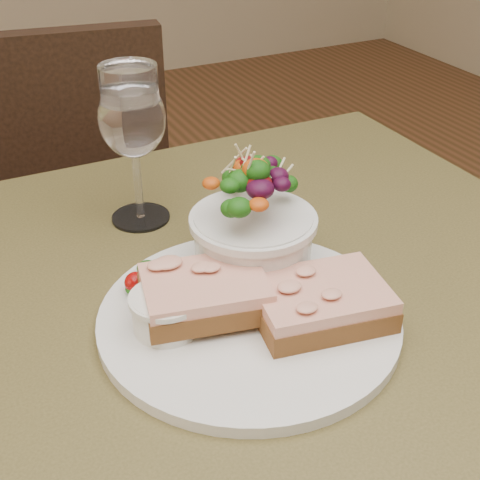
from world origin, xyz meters
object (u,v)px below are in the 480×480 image
ramekin (166,310)px  salad_bowl (253,218)px  dinner_plate (249,318)px  wine_glass (132,123)px  sandwich_front (320,302)px  sandwich_back (205,293)px  cafe_table (257,383)px  chair_far (64,300)px

ramekin → salad_bowl: 0.13m
dinner_plate → wine_glass: bearing=96.4°
sandwich_front → sandwich_back: sandwich_back is taller
sandwich_front → salad_bowl: size_ratio=1.08×
cafe_table → wine_glass: (-0.05, 0.22, 0.22)m
dinner_plate → sandwich_back: size_ratio=2.21×
ramekin → salad_bowl: bearing=24.9°
wine_glass → salad_bowl: bearing=-68.6°
cafe_table → dinner_plate: bearing=-137.5°
chair_far → wine_glass: (0.03, -0.51, 0.58)m
sandwich_back → ramekin: size_ratio=2.10×
chair_far → salad_bowl: 0.87m
chair_far → sandwich_back: chair_far is taller
dinner_plate → salad_bowl: 0.10m
chair_far → dinner_plate: bearing=103.2°
sandwich_front → ramekin: size_ratio=2.21×
sandwich_back → wine_glass: wine_glass is taller
sandwich_back → salad_bowl: 0.10m
dinner_plate → salad_bowl: (0.04, 0.07, 0.07)m
dinner_plate → sandwich_back: 0.05m
sandwich_back → salad_bowl: (0.08, 0.05, 0.04)m
sandwich_back → sandwich_front: bearing=-16.5°
cafe_table → sandwich_front: (0.04, -0.05, 0.13)m
chair_far → sandwich_front: (0.12, -0.78, 0.49)m
sandwich_front → sandwich_back: (-0.09, 0.05, 0.01)m
ramekin → wine_glass: size_ratio=0.35×
chair_far → salad_bowl: (0.10, -0.68, 0.53)m
ramekin → wine_glass: wine_glass is taller
chair_far → ramekin: bearing=97.2°
cafe_table → wine_glass: wine_glass is taller
cafe_table → chair_far: chair_far is taller
chair_far → dinner_plate: 0.88m
salad_bowl → wine_glass: bearing=111.4°
dinner_plate → sandwich_back: sandwich_back is taller
chair_far → sandwich_back: 0.88m
chair_far → wine_glass: 0.77m
wine_glass → dinner_plate: bearing=-83.6°
chair_far → sandwich_front: bearing=107.1°
sandwich_front → sandwich_back: 0.11m
sandwich_front → ramekin: ramekin is taller
sandwich_back → cafe_table: bearing=12.0°
cafe_table → salad_bowl: 0.18m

